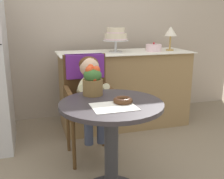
{
  "coord_description": "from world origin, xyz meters",
  "views": [
    {
      "loc": [
        -0.5,
        -1.7,
        1.28
      ],
      "look_at": [
        0.05,
        0.15,
        0.77
      ],
      "focal_mm": 43.41,
      "sensor_mm": 36.0,
      "label": 1
    }
  ],
  "objects_px": {
    "seated_child": "(90,89)",
    "donut_front": "(123,100)",
    "tiered_cake_stand": "(116,36)",
    "flower_vase": "(93,81)",
    "wicker_chair": "(87,89)",
    "round_layer_cake": "(154,48)",
    "table_lamp": "(171,32)",
    "cafe_table": "(111,131)"
  },
  "relations": [
    {
      "from": "seated_child",
      "to": "donut_front",
      "type": "relative_size",
      "value": 5.48
    },
    {
      "from": "tiered_cake_stand",
      "to": "flower_vase",
      "type": "bearing_deg",
      "value": -115.62
    },
    {
      "from": "flower_vase",
      "to": "tiered_cake_stand",
      "type": "bearing_deg",
      "value": 64.38
    },
    {
      "from": "wicker_chair",
      "to": "round_layer_cake",
      "type": "xyz_separation_m",
      "value": [
        0.92,
        0.55,
        0.3
      ]
    },
    {
      "from": "donut_front",
      "to": "flower_vase",
      "type": "xyz_separation_m",
      "value": [
        -0.15,
        0.26,
        0.09
      ]
    },
    {
      "from": "donut_front",
      "to": "table_lamp",
      "type": "bearing_deg",
      "value": 51.2
    },
    {
      "from": "donut_front",
      "to": "flower_vase",
      "type": "distance_m",
      "value": 0.31
    },
    {
      "from": "wicker_chair",
      "to": "table_lamp",
      "type": "relative_size",
      "value": 3.35
    },
    {
      "from": "donut_front",
      "to": "tiered_cake_stand",
      "type": "distance_m",
      "value": 1.43
    },
    {
      "from": "cafe_table",
      "to": "wicker_chair",
      "type": "height_order",
      "value": "wicker_chair"
    },
    {
      "from": "flower_vase",
      "to": "table_lamp",
      "type": "relative_size",
      "value": 0.8
    },
    {
      "from": "cafe_table",
      "to": "wicker_chair",
      "type": "distance_m",
      "value": 0.71
    },
    {
      "from": "table_lamp",
      "to": "round_layer_cake",
      "type": "bearing_deg",
      "value": -178.33
    },
    {
      "from": "wicker_chair",
      "to": "flower_vase",
      "type": "xyz_separation_m",
      "value": [
        -0.05,
        -0.48,
        0.19
      ]
    },
    {
      "from": "donut_front",
      "to": "table_lamp",
      "type": "distance_m",
      "value": 1.71
    },
    {
      "from": "cafe_table",
      "to": "donut_front",
      "type": "bearing_deg",
      "value": -28.97
    },
    {
      "from": "donut_front",
      "to": "flower_vase",
      "type": "height_order",
      "value": "flower_vase"
    },
    {
      "from": "tiered_cake_stand",
      "to": "table_lamp",
      "type": "xyz_separation_m",
      "value": [
        0.67,
        -0.04,
        0.03
      ]
    },
    {
      "from": "cafe_table",
      "to": "table_lamp",
      "type": "xyz_separation_m",
      "value": [
        1.11,
        1.26,
        0.61
      ]
    },
    {
      "from": "seated_child",
      "to": "tiered_cake_stand",
      "type": "distance_m",
      "value": 0.98
    },
    {
      "from": "cafe_table",
      "to": "flower_vase",
      "type": "xyz_separation_m",
      "value": [
        -0.08,
        0.22,
        0.32
      ]
    },
    {
      "from": "cafe_table",
      "to": "donut_front",
      "type": "xyz_separation_m",
      "value": [
        0.07,
        -0.04,
        0.23
      ]
    },
    {
      "from": "round_layer_cake",
      "to": "seated_child",
      "type": "bearing_deg",
      "value": -142.63
    },
    {
      "from": "donut_front",
      "to": "round_layer_cake",
      "type": "xyz_separation_m",
      "value": [
        0.83,
        1.29,
        0.2
      ]
    },
    {
      "from": "cafe_table",
      "to": "round_layer_cake",
      "type": "height_order",
      "value": "round_layer_cake"
    },
    {
      "from": "table_lamp",
      "to": "seated_child",
      "type": "bearing_deg",
      "value": -148.04
    },
    {
      "from": "cafe_table",
      "to": "wicker_chair",
      "type": "xyz_separation_m",
      "value": [
        -0.03,
        0.7,
        0.13
      ]
    },
    {
      "from": "wicker_chair",
      "to": "tiered_cake_stand",
      "type": "height_order",
      "value": "tiered_cake_stand"
    },
    {
      "from": "donut_front",
      "to": "round_layer_cake",
      "type": "relative_size",
      "value": 0.71
    },
    {
      "from": "seated_child",
      "to": "round_layer_cake",
      "type": "distance_m",
      "value": 1.19
    },
    {
      "from": "wicker_chair",
      "to": "flower_vase",
      "type": "distance_m",
      "value": 0.52
    },
    {
      "from": "tiered_cake_stand",
      "to": "seated_child",
      "type": "bearing_deg",
      "value": -121.79
    },
    {
      "from": "donut_front",
      "to": "seated_child",
      "type": "bearing_deg",
      "value": 99.59
    },
    {
      "from": "flower_vase",
      "to": "round_layer_cake",
      "type": "xyz_separation_m",
      "value": [
        0.97,
        1.03,
        0.11
      ]
    },
    {
      "from": "flower_vase",
      "to": "wicker_chair",
      "type": "bearing_deg",
      "value": 84.05
    },
    {
      "from": "round_layer_cake",
      "to": "table_lamp",
      "type": "xyz_separation_m",
      "value": [
        0.22,
        0.01,
        0.18
      ]
    },
    {
      "from": "cafe_table",
      "to": "table_lamp",
      "type": "height_order",
      "value": "table_lamp"
    },
    {
      "from": "donut_front",
      "to": "table_lamp",
      "type": "xyz_separation_m",
      "value": [
        1.04,
        1.3,
        0.37
      ]
    },
    {
      "from": "cafe_table",
      "to": "wicker_chair",
      "type": "relative_size",
      "value": 0.75
    },
    {
      "from": "wicker_chair",
      "to": "table_lamp",
      "type": "bearing_deg",
      "value": 26.91
    },
    {
      "from": "cafe_table",
      "to": "flower_vase",
      "type": "relative_size",
      "value": 3.14
    },
    {
      "from": "tiered_cake_stand",
      "to": "donut_front",
      "type": "bearing_deg",
      "value": -105.39
    }
  ]
}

